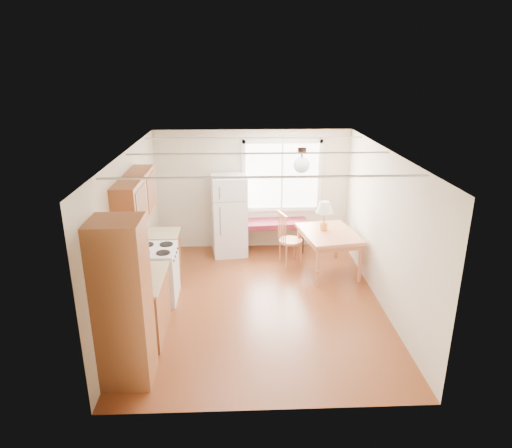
{
  "coord_description": "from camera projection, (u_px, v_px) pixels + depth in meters",
  "views": [
    {
      "loc": [
        -0.32,
        -6.7,
        3.74
      ],
      "look_at": [
        -0.01,
        0.64,
        1.15
      ],
      "focal_mm": 32.0,
      "sensor_mm": 36.0,
      "label": 1
    }
  ],
  "objects": [
    {
      "name": "window_unit",
      "position": [
        282.0,
        176.0,
        9.41
      ],
      "size": [
        1.64,
        0.05,
        1.51
      ],
      "color": "white",
      "rests_on": "room_shell"
    },
    {
      "name": "chair",
      "position": [
        286.0,
        235.0,
        8.81
      ],
      "size": [
        0.5,
        0.5,
        1.05
      ],
      "rotation": [
        0.0,
        0.0,
        0.31
      ],
      "color": "#B96D47",
      "rests_on": "ground"
    },
    {
      "name": "pendant_light",
      "position": [
        302.0,
        164.0,
        7.23
      ],
      "size": [
        0.26,
        0.26,
        0.4
      ],
      "color": "black",
      "rests_on": "room_shell"
    },
    {
      "name": "coffee_maker",
      "position": [
        140.0,
        265.0,
        6.48
      ],
      "size": [
        0.23,
        0.27,
        0.36
      ],
      "rotation": [
        0.0,
        0.0,
        -0.26
      ],
      "color": "black",
      "rests_on": "kitchen_run"
    },
    {
      "name": "bench",
      "position": [
        273.0,
        224.0,
        9.48
      ],
      "size": [
        1.46,
        0.64,
        0.66
      ],
      "rotation": [
        0.0,
        0.0,
        0.08
      ],
      "color": "#591521",
      "rests_on": "ground"
    },
    {
      "name": "room_shell",
      "position": [
        259.0,
        232.0,
        7.15
      ],
      "size": [
        4.6,
        5.6,
        2.62
      ],
      "color": "#592612",
      "rests_on": "ground"
    },
    {
      "name": "kettle",
      "position": [
        142.0,
        260.0,
        6.72
      ],
      "size": [
        0.13,
        0.13,
        0.24
      ],
      "color": "red",
      "rests_on": "kitchen_run"
    },
    {
      "name": "refrigerator",
      "position": [
        229.0,
        215.0,
        9.27
      ],
      "size": [
        0.76,
        0.76,
        1.64
      ],
      "rotation": [
        0.0,
        0.0,
        0.13
      ],
      "color": "white",
      "rests_on": "ground"
    },
    {
      "name": "table_lamp",
      "position": [
        324.0,
        209.0,
        8.43
      ],
      "size": [
        0.32,
        0.32,
        0.56
      ],
      "rotation": [
        0.0,
        0.0,
        0.1
      ],
      "color": "#BD873C",
      "rests_on": "dining_table"
    },
    {
      "name": "kitchen_run",
      "position": [
        143.0,
        275.0,
        6.62
      ],
      "size": [
        0.65,
        3.4,
        2.2
      ],
      "color": "brown",
      "rests_on": "ground"
    },
    {
      "name": "dining_table",
      "position": [
        329.0,
        237.0,
        8.49
      ],
      "size": [
        1.14,
        1.4,
        0.79
      ],
      "rotation": [
        0.0,
        0.0,
        0.17
      ],
      "color": "#B96D47",
      "rests_on": "ground"
    }
  ]
}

